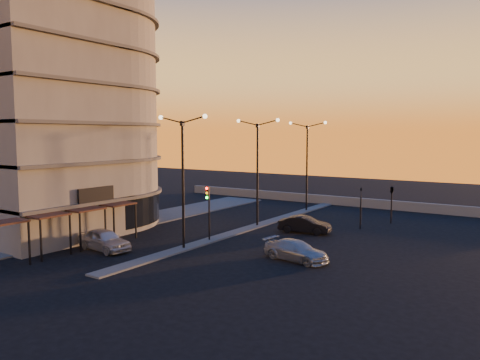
% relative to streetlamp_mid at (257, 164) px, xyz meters
% --- Properties ---
extents(ground, '(120.00, 120.00, 0.00)m').
position_rel_streetlamp_mid_xyz_m(ground, '(0.00, -10.00, -5.59)').
color(ground, black).
rests_on(ground, ground).
extents(sidewalk_west, '(5.00, 40.00, 0.12)m').
position_rel_streetlamp_mid_xyz_m(sidewalk_west, '(-10.50, -6.00, -5.53)').
color(sidewalk_west, '#4B4B49').
rests_on(sidewalk_west, ground).
extents(median, '(1.20, 36.00, 0.12)m').
position_rel_streetlamp_mid_xyz_m(median, '(0.00, 0.00, -5.53)').
color(median, '#4B4B49').
rests_on(median, ground).
extents(parapet, '(44.00, 0.50, 1.00)m').
position_rel_streetlamp_mid_xyz_m(parapet, '(2.00, 16.00, -5.09)').
color(parapet, slate).
rests_on(parapet, ground).
extents(building, '(14.35, 17.08, 25.00)m').
position_rel_streetlamp_mid_xyz_m(building, '(-14.00, -9.97, 6.32)').
color(building, '#68625C').
rests_on(building, ground).
extents(streetlamp_near, '(4.32, 0.32, 9.51)m').
position_rel_streetlamp_mid_xyz_m(streetlamp_near, '(0.00, -10.00, 0.00)').
color(streetlamp_near, black).
rests_on(streetlamp_near, ground).
extents(streetlamp_mid, '(4.32, 0.32, 9.51)m').
position_rel_streetlamp_mid_xyz_m(streetlamp_mid, '(0.00, 0.00, 0.00)').
color(streetlamp_mid, black).
rests_on(streetlamp_mid, ground).
extents(streetlamp_far, '(4.32, 0.32, 9.51)m').
position_rel_streetlamp_mid_xyz_m(streetlamp_far, '(0.00, 10.00, 0.00)').
color(streetlamp_far, black).
rests_on(streetlamp_far, ground).
extents(traffic_light_main, '(0.28, 0.44, 4.25)m').
position_rel_streetlamp_mid_xyz_m(traffic_light_main, '(0.00, -7.13, -2.70)').
color(traffic_light_main, black).
rests_on(traffic_light_main, ground).
extents(signal_east_a, '(0.13, 0.16, 3.60)m').
position_rel_streetlamp_mid_xyz_m(signal_east_a, '(8.00, 4.00, -3.66)').
color(signal_east_a, black).
rests_on(signal_east_a, ground).
extents(signal_east_b, '(0.42, 1.99, 3.60)m').
position_rel_streetlamp_mid_xyz_m(signal_east_b, '(9.50, 8.00, -2.49)').
color(signal_east_b, black).
rests_on(signal_east_b, ground).
extents(car_hatchback, '(4.64, 2.28, 1.52)m').
position_rel_streetlamp_mid_xyz_m(car_hatchback, '(-4.45, -13.34, -4.83)').
color(car_hatchback, '#B6B8BE').
rests_on(car_hatchback, ground).
extents(car_sedan, '(4.45, 2.25, 1.40)m').
position_rel_streetlamp_mid_xyz_m(car_sedan, '(4.75, -0.25, -4.89)').
color(car_sedan, black).
rests_on(car_sedan, ground).
extents(car_wagon, '(4.70, 2.44, 1.30)m').
position_rel_streetlamp_mid_xyz_m(car_wagon, '(8.00, -8.24, -4.94)').
color(car_wagon, '#A0A4A8').
rests_on(car_wagon, ground).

